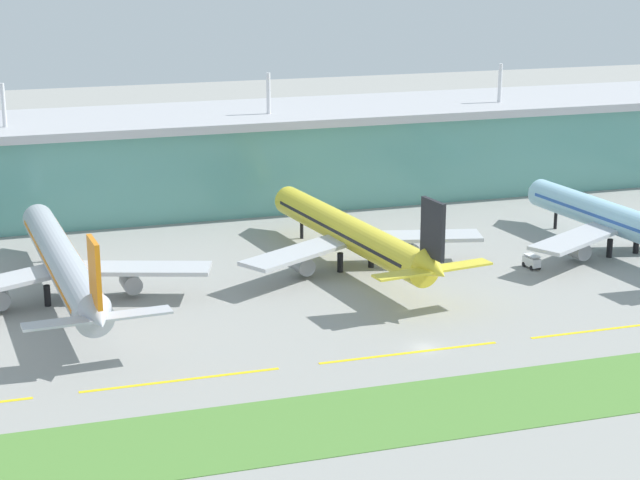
# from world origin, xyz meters

# --- Properties ---
(ground_plane) EXTENTS (600.00, 600.00, 0.00)m
(ground_plane) POSITION_xyz_m (0.00, 0.00, 0.00)
(ground_plane) COLOR gray
(terminal_building) EXTENTS (288.00, 34.00, 30.10)m
(terminal_building) POSITION_xyz_m (-0.00, 96.01, 10.75)
(terminal_building) COLOR #5B9E93
(terminal_building) RESTS_ON ground
(airliner_near_middle) EXTENTS (48.67, 71.14, 18.90)m
(airliner_near_middle) POSITION_xyz_m (-49.41, 37.78, 6.46)
(airliner_near_middle) COLOR #ADB2BC
(airliner_near_middle) RESTS_ON ground
(airliner_center) EXTENTS (48.24, 64.59, 18.90)m
(airliner_center) POSITION_xyz_m (2.69, 41.34, 6.45)
(airliner_center) COLOR yellow
(airliner_center) RESTS_ON ground
(airliner_far_middle) EXTENTS (48.37, 58.98, 18.90)m
(airliner_far_middle) POSITION_xyz_m (54.61, 34.68, 6.44)
(airliner_far_middle) COLOR #9ED1EA
(airliner_far_middle) RESTS_ON ground
(taxiway_stripe_mid_west) EXTENTS (28.00, 0.70, 0.04)m
(taxiway_stripe_mid_west) POSITION_xyz_m (-37.00, -1.35, 0.02)
(taxiway_stripe_mid_west) COLOR yellow
(taxiway_stripe_mid_west) RESTS_ON ground
(taxiway_stripe_centre) EXTENTS (28.00, 0.70, 0.04)m
(taxiway_stripe_centre) POSITION_xyz_m (-3.00, -1.35, 0.02)
(taxiway_stripe_centre) COLOR yellow
(taxiway_stripe_centre) RESTS_ON ground
(taxiway_stripe_mid_east) EXTENTS (28.00, 0.70, 0.04)m
(taxiway_stripe_mid_east) POSITION_xyz_m (31.00, -1.35, 0.02)
(taxiway_stripe_mid_east) COLOR yellow
(taxiway_stripe_mid_east) RESTS_ON ground
(grass_verge) EXTENTS (300.00, 18.00, 0.10)m
(grass_verge) POSITION_xyz_m (0.00, -20.58, 0.05)
(grass_verge) COLOR #518438
(grass_verge) RESTS_ON ground
(baggage_cart) EXTENTS (2.31, 3.76, 2.48)m
(baggage_cart) POSITION_xyz_m (34.22, 31.07, 1.26)
(baggage_cart) COLOR silver
(baggage_cart) RESTS_ON ground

